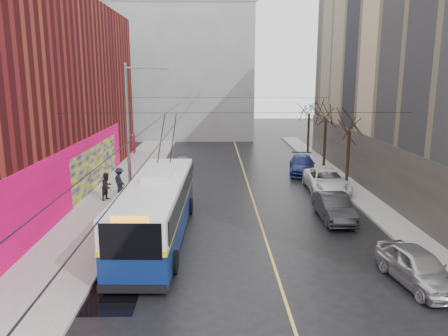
% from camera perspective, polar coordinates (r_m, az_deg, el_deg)
% --- Properties ---
extents(ground, '(140.00, 140.00, 0.00)m').
position_cam_1_polar(ground, '(18.19, 2.48, -14.97)').
color(ground, black).
rests_on(ground, ground).
extents(sidewalk_left, '(4.00, 60.00, 0.15)m').
position_cam_1_polar(sidewalk_left, '(30.13, -14.51, -4.16)').
color(sidewalk_left, gray).
rests_on(sidewalk_left, ground).
extents(sidewalk_right, '(2.00, 60.00, 0.15)m').
position_cam_1_polar(sidewalk_right, '(31.04, 17.80, -3.88)').
color(sidewalk_right, gray).
rests_on(sidewalk_right, ground).
extents(lane_line, '(0.12, 50.00, 0.01)m').
position_cam_1_polar(lane_line, '(31.39, 3.52, -3.28)').
color(lane_line, '#BFB74C').
rests_on(lane_line, ground).
extents(building_far, '(20.50, 12.10, 18.00)m').
position_cam_1_polar(building_far, '(61.37, -6.06, 12.60)').
color(building_far, gray).
rests_on(building_far, ground).
extents(streetlight_pole, '(2.65, 0.60, 9.00)m').
position_cam_1_polar(streetlight_pole, '(26.87, -12.10, 4.44)').
color(streetlight_pole, slate).
rests_on(streetlight_pole, ground).
extents(catenary_wires, '(18.00, 60.00, 0.22)m').
position_cam_1_polar(catenary_wires, '(31.05, -3.98, 8.24)').
color(catenary_wires, black).
extents(tree_near, '(3.20, 3.20, 6.40)m').
position_cam_1_polar(tree_near, '(33.90, 16.14, 5.96)').
color(tree_near, black).
rests_on(tree_near, ground).
extents(tree_mid, '(3.20, 3.20, 6.68)m').
position_cam_1_polar(tree_mid, '(40.58, 13.22, 7.41)').
color(tree_mid, black).
rests_on(tree_mid, ground).
extents(tree_far, '(3.20, 3.20, 6.57)m').
position_cam_1_polar(tree_far, '(47.39, 11.10, 7.98)').
color(tree_far, black).
rests_on(tree_far, ground).
extents(puddle, '(2.20, 3.33, 0.01)m').
position_cam_1_polar(puddle, '(18.03, -14.51, -15.62)').
color(puddle, black).
rests_on(puddle, ground).
extents(pigeons_flying, '(2.22, 3.40, 0.76)m').
position_cam_1_polar(pigeons_flying, '(25.90, -6.07, 9.04)').
color(pigeons_flying, slate).
extents(trolleybus, '(3.23, 12.59, 5.92)m').
position_cam_1_polar(trolleybus, '(22.55, -8.74, -5.18)').
color(trolleybus, navy).
rests_on(trolleybus, ground).
extents(parked_car_a, '(2.38, 4.58, 1.49)m').
position_cam_1_polar(parked_car_a, '(19.51, 23.97, -11.71)').
color(parked_car_a, '#B0B1B5').
rests_on(parked_car_a, ground).
extents(parked_car_b, '(1.61, 4.59, 1.51)m').
position_cam_1_polar(parked_car_b, '(26.22, 14.16, -5.01)').
color(parked_car_b, '#272729').
rests_on(parked_car_b, ground).
extents(parked_car_c, '(2.92, 5.92, 1.62)m').
position_cam_1_polar(parked_car_c, '(32.39, 13.24, -1.63)').
color(parked_car_c, white).
rests_on(parked_car_c, ground).
extents(parked_car_d, '(2.91, 5.48, 1.51)m').
position_cam_1_polar(parked_car_d, '(38.00, 10.19, 0.40)').
color(parked_car_d, navy).
rests_on(parked_car_d, ground).
extents(following_car, '(2.05, 4.11, 1.35)m').
position_cam_1_polar(following_car, '(38.59, -5.50, 0.58)').
color(following_car, '#99999E').
rests_on(following_car, ground).
extents(pedestrian_a, '(0.52, 0.65, 1.56)m').
position_cam_1_polar(pedestrian_a, '(28.42, -13.22, -3.27)').
color(pedestrian_a, black).
rests_on(pedestrian_a, sidewalk_left).
extents(pedestrian_b, '(0.99, 1.09, 1.82)m').
position_cam_1_polar(pedestrian_b, '(29.95, -15.03, -2.33)').
color(pedestrian_b, black).
rests_on(pedestrian_b, sidewalk_left).
extents(pedestrian_c, '(1.26, 1.31, 1.79)m').
position_cam_1_polar(pedestrian_c, '(31.56, -13.49, -1.56)').
color(pedestrian_c, black).
rests_on(pedestrian_c, sidewalk_left).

